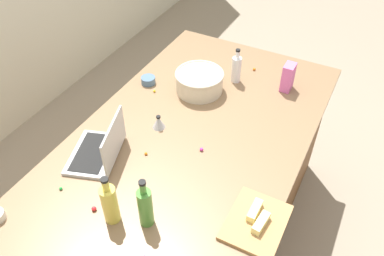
{
  "coord_description": "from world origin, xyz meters",
  "views": [
    {
      "loc": [
        -1.34,
        -0.7,
        2.31
      ],
      "look_at": [
        0.0,
        0.0,
        0.95
      ],
      "focal_mm": 36.63,
      "sensor_mm": 36.0,
      "label": 1
    }
  ],
  "objects_px": {
    "laptop": "(101,150)",
    "butter_stick_left": "(261,223)",
    "bottle_oil": "(110,203)",
    "kitchen_timer": "(159,122)",
    "bottle_vinegar": "(236,69)",
    "bottle_olive": "(145,207)",
    "ramekin_medium": "(148,80)",
    "candy_bag": "(288,77)",
    "butter_stick_right": "(255,210)",
    "cutting_board": "(256,222)",
    "mixing_bowl_large": "(199,81)"
  },
  "relations": [
    {
      "from": "laptop",
      "to": "butter_stick_left",
      "type": "distance_m",
      "value": 0.84
    },
    {
      "from": "laptop",
      "to": "bottle_oil",
      "type": "height_order",
      "value": "bottle_oil"
    },
    {
      "from": "kitchen_timer",
      "to": "bottle_oil",
      "type": "bearing_deg",
      "value": -167.82
    },
    {
      "from": "bottle_vinegar",
      "to": "butter_stick_left",
      "type": "bearing_deg",
      "value": -151.62
    },
    {
      "from": "bottle_olive",
      "to": "ramekin_medium",
      "type": "distance_m",
      "value": 1.02
    },
    {
      "from": "candy_bag",
      "to": "bottle_olive",
      "type": "bearing_deg",
      "value": 168.86
    },
    {
      "from": "butter_stick_left",
      "to": "candy_bag",
      "type": "height_order",
      "value": "candy_bag"
    },
    {
      "from": "bottle_vinegar",
      "to": "kitchen_timer",
      "type": "relative_size",
      "value": 2.9
    },
    {
      "from": "bottle_olive",
      "to": "butter_stick_right",
      "type": "distance_m",
      "value": 0.46
    },
    {
      "from": "laptop",
      "to": "cutting_board",
      "type": "bearing_deg",
      "value": -91.24
    },
    {
      "from": "bottle_olive",
      "to": "candy_bag",
      "type": "distance_m",
      "value": 1.22
    },
    {
      "from": "bottle_olive",
      "to": "cutting_board",
      "type": "distance_m",
      "value": 0.47
    },
    {
      "from": "bottle_oil",
      "to": "butter_stick_right",
      "type": "relative_size",
      "value": 2.36
    },
    {
      "from": "laptop",
      "to": "kitchen_timer",
      "type": "xyz_separation_m",
      "value": [
        0.32,
        -0.14,
        -0.01
      ]
    },
    {
      "from": "bottle_vinegar",
      "to": "laptop",
      "type": "bearing_deg",
      "value": 159.58
    },
    {
      "from": "kitchen_timer",
      "to": "bottle_olive",
      "type": "bearing_deg",
      "value": -153.7
    },
    {
      "from": "candy_bag",
      "to": "butter_stick_left",
      "type": "bearing_deg",
      "value": -168.57
    },
    {
      "from": "laptop",
      "to": "ramekin_medium",
      "type": "bearing_deg",
      "value": 11.44
    },
    {
      "from": "cutting_board",
      "to": "kitchen_timer",
      "type": "height_order",
      "value": "kitchen_timer"
    },
    {
      "from": "mixing_bowl_large",
      "to": "butter_stick_right",
      "type": "xyz_separation_m",
      "value": [
        -0.7,
        -0.62,
        -0.03
      ]
    },
    {
      "from": "laptop",
      "to": "kitchen_timer",
      "type": "relative_size",
      "value": 4.72
    },
    {
      "from": "bottle_olive",
      "to": "bottle_oil",
      "type": "bearing_deg",
      "value": 110.97
    },
    {
      "from": "bottle_olive",
      "to": "butter_stick_left",
      "type": "height_order",
      "value": "bottle_olive"
    },
    {
      "from": "cutting_board",
      "to": "laptop",
      "type": "bearing_deg",
      "value": 88.76
    },
    {
      "from": "mixing_bowl_large",
      "to": "ramekin_medium",
      "type": "distance_m",
      "value": 0.32
    },
    {
      "from": "laptop",
      "to": "bottle_vinegar",
      "type": "relative_size",
      "value": 1.63
    },
    {
      "from": "bottle_vinegar",
      "to": "candy_bag",
      "type": "distance_m",
      "value": 0.31
    },
    {
      "from": "laptop",
      "to": "ramekin_medium",
      "type": "relative_size",
      "value": 4.17
    },
    {
      "from": "bottle_vinegar",
      "to": "candy_bag",
      "type": "bearing_deg",
      "value": -78.26
    },
    {
      "from": "bottle_vinegar",
      "to": "cutting_board",
      "type": "height_order",
      "value": "bottle_vinegar"
    },
    {
      "from": "mixing_bowl_large",
      "to": "butter_stick_right",
      "type": "height_order",
      "value": "mixing_bowl_large"
    },
    {
      "from": "laptop",
      "to": "candy_bag",
      "type": "bearing_deg",
      "value": -33.48
    },
    {
      "from": "butter_stick_right",
      "to": "kitchen_timer",
      "type": "distance_m",
      "value": 0.73
    },
    {
      "from": "laptop",
      "to": "cutting_board",
      "type": "xyz_separation_m",
      "value": [
        -0.02,
        -0.82,
        -0.04
      ]
    },
    {
      "from": "bottle_olive",
      "to": "cutting_board",
      "type": "relative_size",
      "value": 0.88
    },
    {
      "from": "cutting_board",
      "to": "kitchen_timer",
      "type": "distance_m",
      "value": 0.76
    },
    {
      "from": "mixing_bowl_large",
      "to": "cutting_board",
      "type": "xyz_separation_m",
      "value": [
        -0.73,
        -0.64,
        -0.06
      ]
    },
    {
      "from": "butter_stick_right",
      "to": "kitchen_timer",
      "type": "relative_size",
      "value": 1.43
    },
    {
      "from": "cutting_board",
      "to": "ramekin_medium",
      "type": "relative_size",
      "value": 3.43
    },
    {
      "from": "bottle_vinegar",
      "to": "bottle_oil",
      "type": "bearing_deg",
      "value": 176.61
    },
    {
      "from": "mixing_bowl_large",
      "to": "candy_bag",
      "type": "xyz_separation_m",
      "value": [
        0.26,
        -0.46,
        0.02
      ]
    },
    {
      "from": "laptop",
      "to": "mixing_bowl_large",
      "type": "distance_m",
      "value": 0.74
    },
    {
      "from": "cutting_board",
      "to": "bottle_vinegar",
      "type": "bearing_deg",
      "value": 27.61
    },
    {
      "from": "mixing_bowl_large",
      "to": "butter_stick_right",
      "type": "bearing_deg",
      "value": -138.57
    },
    {
      "from": "bottle_oil",
      "to": "butter_stick_right",
      "type": "bearing_deg",
      "value": -61.11
    },
    {
      "from": "butter_stick_right",
      "to": "butter_stick_left",
      "type": "bearing_deg",
      "value": -136.12
    },
    {
      "from": "bottle_vinegar",
      "to": "kitchen_timer",
      "type": "distance_m",
      "value": 0.62
    },
    {
      "from": "bottle_olive",
      "to": "bottle_oil",
      "type": "height_order",
      "value": "bottle_olive"
    },
    {
      "from": "mixing_bowl_large",
      "to": "bottle_oil",
      "type": "xyz_separation_m",
      "value": [
        -0.99,
        -0.08,
        0.04
      ]
    },
    {
      "from": "cutting_board",
      "to": "kitchen_timer",
      "type": "relative_size",
      "value": 3.88
    }
  ]
}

